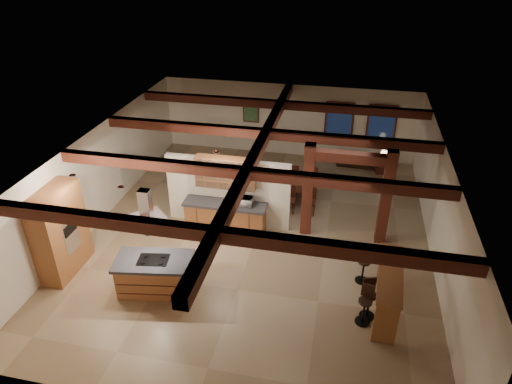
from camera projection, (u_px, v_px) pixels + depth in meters
ground at (257, 235)px, 13.74m from camera, size 12.00×12.00×0.00m
room_walls at (257, 183)px, 12.86m from camera, size 12.00×12.00×12.00m
ceiling_beams at (257, 152)px, 12.38m from camera, size 10.00×12.00×0.28m
timber_posts at (347, 184)px, 12.84m from camera, size 2.50×0.30×2.90m
partition_wall at (228, 192)px, 13.80m from camera, size 3.80×0.18×2.20m
pantry_cabinet at (60, 232)px, 11.78m from camera, size 0.67×1.60×2.40m
back_counter at (225, 216)px, 13.78m from camera, size 2.50×0.66×0.94m
upper_display_cabinet at (226, 173)px, 13.27m from camera, size 1.80×0.36×0.95m
range_hood at (149, 231)px, 10.78m from camera, size 1.10×1.10×1.40m
back_windows at (360, 125)px, 17.54m from camera, size 2.70×0.07×1.70m
framed_art at (251, 112)px, 18.22m from camera, size 0.65×0.05×0.85m
recessed_cans at (140, 171)px, 11.14m from camera, size 3.16×2.46×0.03m
kitchen_island at (155, 274)px, 11.43m from camera, size 2.04×1.30×0.95m
dining_table at (291, 194)px, 15.35m from camera, size 1.79×1.22×0.58m
sofa at (361, 159)px, 17.74m from camera, size 1.88×0.83×0.54m
microwave at (244, 201)px, 13.38m from camera, size 0.49×0.34×0.26m
bar_counter at (389, 285)px, 10.61m from camera, size 0.72×2.27×1.17m
side_table at (382, 166)px, 17.21m from camera, size 0.52×0.52×0.57m
table_lamp at (384, 153)px, 16.95m from camera, size 0.28×0.28×0.33m
bar_stool_a at (369, 298)px, 10.60m from camera, size 0.38×0.39×1.04m
bar_stool_b at (365, 304)px, 10.44m from camera, size 0.36×0.38×1.02m
bar_stool_c at (364, 265)px, 11.71m from camera, size 0.36×0.37×1.01m
dining_chairs at (291, 186)px, 15.21m from camera, size 1.78×1.78×1.12m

